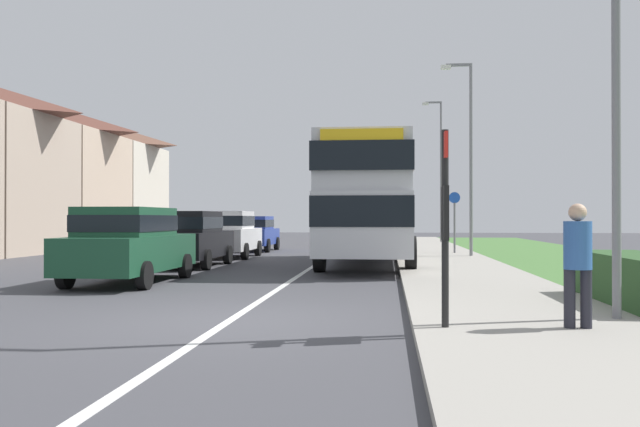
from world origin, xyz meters
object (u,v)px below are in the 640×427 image
parked_car_dark_green (129,242)px  parked_car_black (190,236)px  parked_car_white (229,232)px  parked_car_blue (253,232)px  street_lamp_far (439,163)px  double_decker_bus (368,198)px  cycle_route_sign (455,220)px  street_lamp_mid (468,146)px  bus_stop_sign (445,214)px  pedestrian_at_stop (578,259)px

parked_car_dark_green → parked_car_black: 5.21m
parked_car_black → parked_car_white: bearing=89.0°
parked_car_blue → street_lamp_far: bearing=47.2°
double_decker_bus → parked_car_dark_green: bearing=-128.6°
parked_car_dark_green → street_lamp_far: (8.90, 24.84, 3.77)m
parked_car_blue → cycle_route_sign: cycle_route_sign is taller
parked_car_dark_green → parked_car_black: (-0.15, 5.21, -0.02)m
parked_car_dark_green → parked_car_blue: size_ratio=1.14×
parked_car_black → parked_car_white: (0.09, 4.83, 0.02)m
parked_car_white → street_lamp_far: bearing=58.8°
double_decker_bus → street_lamp_far: (3.65, 18.26, 2.57)m
double_decker_bus → parked_car_blue: double_decker_bus is taller
cycle_route_sign → street_lamp_mid: size_ratio=0.35×
double_decker_bus → street_lamp_far: 18.80m
bus_stop_sign → parked_car_white: bearing=112.2°
parked_car_black → pedestrian_at_stop: parked_car_black is taller
parked_car_blue → street_lamp_far: 13.87m
double_decker_bus → pedestrian_at_stop: bearing=-76.9°
parked_car_white → parked_car_black: bearing=-91.0°
pedestrian_at_stop → parked_car_black: bearing=126.4°
double_decker_bus → parked_car_dark_green: (-5.26, -6.58, -1.20)m
cycle_route_sign → street_lamp_far: size_ratio=0.30×
double_decker_bus → cycle_route_sign: 6.47m
pedestrian_at_stop → street_lamp_far: (0.67, 31.01, 3.74)m
parked_car_dark_green → bus_stop_sign: bus_stop_sign is taller
parked_car_white → parked_car_blue: parked_car_white is taller
parked_car_white → bus_stop_sign: 17.60m
parked_car_dark_green → parked_car_black: bearing=91.6°
cycle_route_sign → street_lamp_mid: bearing=-82.2°
parked_car_black → street_lamp_far: (9.05, 19.63, 3.79)m
double_decker_bus → parked_car_blue: size_ratio=2.67×
parked_car_black → parked_car_blue: bearing=90.0°
pedestrian_at_stop → cycle_route_sign: (0.29, 18.29, 0.45)m
street_lamp_mid → bus_stop_sign: bearing=-97.7°
double_decker_bus → street_lamp_mid: (3.55, 3.47, 1.97)m
parked_car_dark_green → cycle_route_sign: size_ratio=1.80×
parked_car_white → pedestrian_at_stop: 18.21m
pedestrian_at_stop → parked_car_blue: bearing=111.5°
parked_car_black → parked_car_white: size_ratio=1.06×
double_decker_bus → parked_car_white: (-5.32, 3.46, -1.19)m
parked_car_dark_green → cycle_route_sign: bearing=54.9°
cycle_route_sign → double_decker_bus: bearing=-120.5°
pedestrian_at_stop → parked_car_dark_green: bearing=143.2°
parked_car_blue → street_lamp_mid: size_ratio=0.56×
parked_car_dark_green → parked_car_white: size_ratio=1.14×
parked_car_white → pedestrian_at_stop: parked_car_white is taller
pedestrian_at_stop → street_lamp_mid: (0.57, 16.22, 3.14)m
double_decker_bus → cycle_route_sign: size_ratio=4.22×
parked_car_dark_green → pedestrian_at_stop: (8.23, -6.17, 0.03)m
double_decker_bus → bus_stop_sign: size_ratio=4.09×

